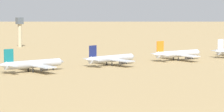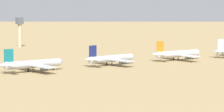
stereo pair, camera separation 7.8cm
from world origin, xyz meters
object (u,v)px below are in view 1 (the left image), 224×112
object	(u,v)px
parked_jet_navy_4	(111,59)
parked_jet_teal_3	(32,64)
control_tower	(20,29)
parked_jet_orange_5	(177,54)

from	to	relation	value
parked_jet_navy_4	parked_jet_teal_3	bearing A→B (deg)	174.75
parked_jet_teal_3	parked_jet_navy_4	world-z (taller)	parked_jet_teal_3
parked_jet_teal_3	parked_jet_navy_4	xyz separation A→B (m)	(53.59, 3.87, -0.20)
parked_jet_navy_4	control_tower	world-z (taller)	control_tower
parked_jet_navy_4	control_tower	size ratio (longest dim) A/B	1.61
parked_jet_navy_4	control_tower	bearing A→B (deg)	78.79
parked_jet_orange_5	control_tower	world-z (taller)	control_tower
parked_jet_teal_3	parked_jet_orange_5	distance (m)	106.50
parked_jet_teal_3	parked_jet_navy_4	bearing A→B (deg)	-1.98
parked_jet_teal_3	control_tower	size ratio (longest dim) A/B	1.68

